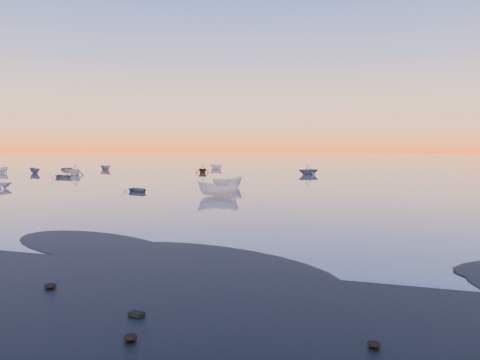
% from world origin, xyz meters
% --- Properties ---
extents(ground, '(600.00, 600.00, 0.00)m').
position_xyz_m(ground, '(0.00, 100.00, 0.00)').
color(ground, '#6C605A').
rests_on(ground, ground).
extents(mud_lobes, '(140.00, 6.00, 0.07)m').
position_xyz_m(mud_lobes, '(0.00, -1.00, 0.01)').
color(mud_lobes, black).
rests_on(mud_lobes, ground).
extents(moored_fleet, '(124.00, 58.00, 1.20)m').
position_xyz_m(moored_fleet, '(0.00, 53.00, 0.00)').
color(moored_fleet, silver).
rests_on(moored_fleet, ground).
extents(boat_near_left, '(3.44, 4.60, 1.06)m').
position_xyz_m(boat_near_left, '(-33.63, 44.06, 0.00)').
color(boat_near_left, slate).
rests_on(boat_near_left, ground).
extents(boat_near_center, '(3.91, 4.13, 1.39)m').
position_xyz_m(boat_near_center, '(-0.89, 34.22, 0.00)').
color(boat_near_center, silver).
rests_on(boat_near_center, ground).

